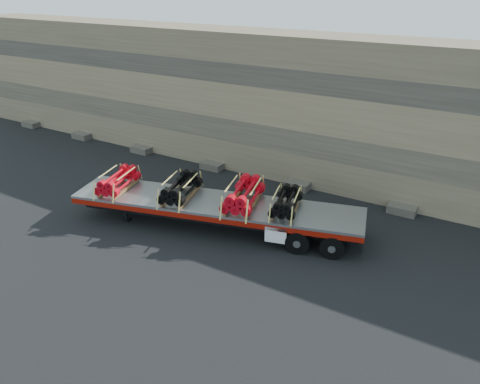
{
  "coord_description": "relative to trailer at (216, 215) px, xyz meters",
  "views": [
    {
      "loc": [
        10.31,
        -14.49,
        9.42
      ],
      "look_at": [
        1.46,
        0.2,
        1.48
      ],
      "focal_mm": 35.0,
      "sensor_mm": 36.0,
      "label": 1
    }
  ],
  "objects": [
    {
      "name": "ground",
      "position": [
        -0.75,
        0.55,
        -0.59
      ],
      "size": [
        120.0,
        120.0,
        0.0
      ],
      "primitive_type": "plane",
      "color": "black",
      "rests_on": "ground"
    },
    {
      "name": "bundle_rear",
      "position": [
        2.78,
        0.75,
        0.94
      ],
      "size": [
        1.48,
        2.18,
        0.7
      ],
      "primitive_type": null,
      "rotation": [
        0.0,
        0.0,
        0.26
      ],
      "color": "black",
      "rests_on": "trailer"
    },
    {
      "name": "trailer",
      "position": [
        0.0,
        0.0,
        0.0
      ],
      "size": [
        11.99,
        5.27,
        1.18
      ],
      "primitive_type": null,
      "rotation": [
        0.0,
        0.0,
        0.26
      ],
      "color": "#9A9CA0",
      "rests_on": "ground"
    },
    {
      "name": "bundle_midfront",
      "position": [
        -1.43,
        -0.39,
        0.98
      ],
      "size": [
        1.65,
        2.43,
        0.79
      ],
      "primitive_type": null,
      "rotation": [
        0.0,
        0.0,
        0.26
      ],
      "color": "black",
      "rests_on": "trailer"
    },
    {
      "name": "bundle_front",
      "position": [
        -4.17,
        -1.12,
        0.97
      ],
      "size": [
        1.57,
        2.32,
        0.75
      ],
      "primitive_type": null,
      "rotation": [
        0.0,
        0.0,
        0.26
      ],
      "color": "red",
      "rests_on": "trailer"
    },
    {
      "name": "rock_wall",
      "position": [
        -0.75,
        7.05,
        2.91
      ],
      "size": [
        44.0,
        3.0,
        7.0
      ],
      "primitive_type": "cube",
      "color": "#7A6B54",
      "rests_on": "ground"
    },
    {
      "name": "bundle_midrear",
      "position": [
        1.14,
        0.31,
        1.02
      ],
      "size": [
        1.8,
        2.65,
        0.86
      ],
      "primitive_type": null,
      "rotation": [
        0.0,
        0.0,
        0.26
      ],
      "color": "red",
      "rests_on": "trailer"
    }
  ]
}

